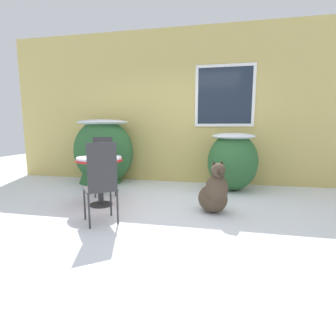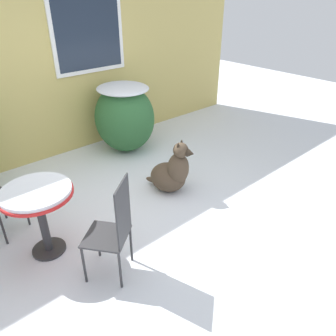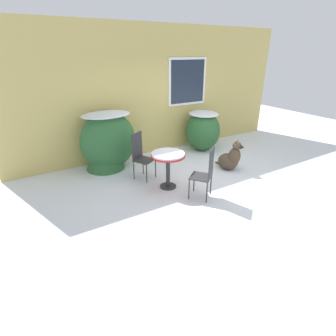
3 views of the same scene
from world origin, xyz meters
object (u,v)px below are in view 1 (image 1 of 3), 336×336
object	(u,v)px
patio_chair_near_table	(104,164)
patio_chair_far_side	(101,182)
patio_table	(100,166)
dog	(214,194)

from	to	relation	value
patio_chair_near_table	patio_chair_far_side	bearing A→B (deg)	-93.76
patio_table	patio_chair_near_table	size ratio (longest dim) A/B	0.74
patio_chair_far_side	dog	distance (m)	1.56
dog	patio_table	bearing A→B (deg)	157.59
patio_table	patio_chair_near_table	distance (m)	0.76
patio_table	dog	size ratio (longest dim) A/B	1.01
patio_table	patio_chair_near_table	world-z (taller)	patio_chair_near_table
patio_chair_far_side	patio_table	bearing A→B (deg)	-100.59
patio_chair_near_table	patio_table	bearing A→B (deg)	-97.13
patio_table	patio_chair_near_table	bearing A→B (deg)	111.05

